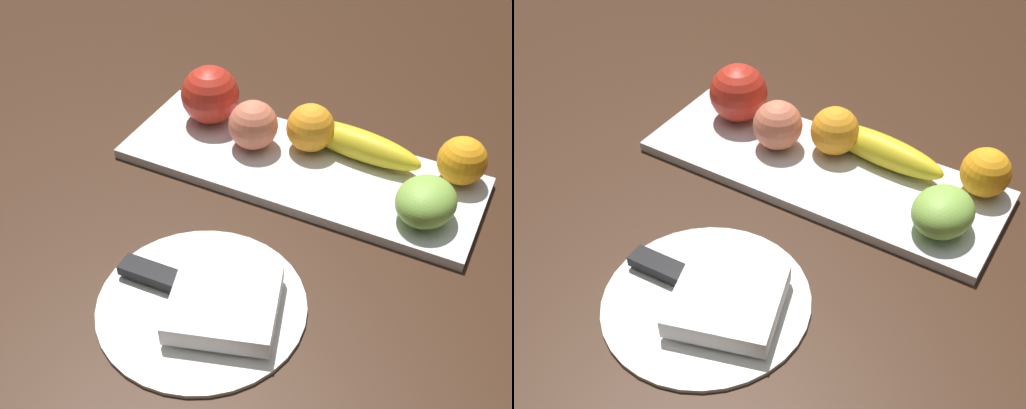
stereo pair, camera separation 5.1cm
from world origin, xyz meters
TOP-DOWN VIEW (x-y plane):
  - ground_plane at (0.00, 0.00)m, footprint 2.40×2.40m
  - fruit_tray at (0.03, 0.03)m, footprint 0.47×0.17m
  - apple at (-0.13, 0.07)m, footprint 0.08×0.08m
  - banana at (0.09, 0.08)m, footprint 0.18×0.06m
  - orange_near_apple at (0.02, 0.07)m, footprint 0.06×0.06m
  - orange_near_banana at (0.22, 0.09)m, footprint 0.06×0.06m
  - peach at (-0.05, 0.04)m, footprint 0.07×0.07m
  - grape_bunch at (0.20, 0.00)m, footprint 0.08×0.09m
  - dinner_plate at (0.03, -0.22)m, footprint 0.22×0.22m
  - folded_napkin at (0.05, -0.22)m, footprint 0.14×0.13m
  - knife at (-0.01, -0.22)m, footprint 0.18×0.03m

SIDE VIEW (x-z plane):
  - ground_plane at x=0.00m, z-range 0.00..0.00m
  - dinner_plate at x=0.03m, z-range 0.00..0.01m
  - fruit_tray at x=0.03m, z-range 0.00..0.01m
  - knife at x=-0.01m, z-range 0.01..0.02m
  - folded_napkin at x=0.05m, z-range 0.01..0.03m
  - banana at x=0.09m, z-range 0.01..0.05m
  - grape_bunch at x=0.20m, z-range 0.01..0.06m
  - orange_near_banana at x=0.22m, z-range 0.01..0.07m
  - orange_near_apple at x=0.02m, z-range 0.01..0.08m
  - peach at x=-0.05m, z-range 0.01..0.08m
  - apple at x=-0.13m, z-range 0.01..0.09m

